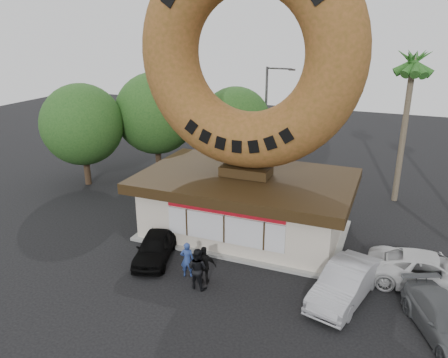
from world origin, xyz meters
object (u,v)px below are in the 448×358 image
person_left (187,260)px  person_center (197,268)px  giant_donut (248,54)px  car_grey (446,320)px  street_lamp (268,116)px  car_black (155,247)px  donut_shop (245,202)px  car_silver (345,283)px  car_white (431,271)px  person_right (204,266)px

person_left → person_center: size_ratio=0.90×
giant_donut → car_grey: size_ratio=2.51×
street_lamp → person_center: 16.37m
giant_donut → car_black: 10.35m
donut_shop → car_grey: (9.63, -5.29, -1.11)m
car_silver → street_lamp: bearing=132.8°
donut_shop → person_center: donut_shop is taller
donut_shop → person_center: 5.93m
car_black → car_grey: 12.72m
giant_donut → car_white: 12.87m
person_center → car_black: bearing=-18.5°
car_grey → car_white: bearing=72.2°
person_right → car_grey: (9.58, 0.19, -0.24)m
car_black → person_right: bearing=-34.2°
giant_donut → street_lamp: giant_donut is taller
giant_donut → car_white: (9.24, -1.98, -8.74)m
person_right → car_silver: (5.86, 1.14, -0.14)m
car_grey → car_black: bearing=151.8°
street_lamp → person_right: 16.02m
street_lamp → person_right: street_lamp is taller
street_lamp → car_black: size_ratio=2.07×
car_black → street_lamp: bearing=69.6°
person_right → car_white: (9.19, 3.52, -0.16)m
car_black → car_grey: (12.69, -0.85, -0.00)m
car_grey → car_silver: bearing=141.4°
giant_donut → person_right: size_ratio=6.31×
person_right → car_white: size_ratio=0.34×
person_right → person_left: bearing=-29.7°
giant_donut → person_right: (0.05, -5.50, -8.58)m
donut_shop → person_left: bearing=-100.1°
street_lamp → car_grey: (11.48, -15.31, -3.83)m
car_silver → car_black: bearing=-165.0°
street_lamp → car_silver: 16.75m
donut_shop → person_left: (-0.93, -5.22, -0.92)m
donut_shop → street_lamp: bearing=100.5°
donut_shop → car_grey: size_ratio=2.48×
person_left → person_right: (0.98, -0.26, 0.06)m
street_lamp → donut_shop: bearing=-79.5°
giant_donut → donut_shop: bearing=-90.0°
person_right → car_silver: 5.97m
person_center → donut_shop: bearing=-83.7°
person_center → car_silver: size_ratio=0.40×
donut_shop → person_right: (0.05, -5.48, -0.87)m
person_right → car_black: bearing=-33.0°
person_center → car_white: (9.35, 3.91, -0.20)m
person_right → car_white: person_right is taller
giant_donut → street_lamp: (-1.86, 10.00, -4.99)m
donut_shop → person_right: 5.55m
street_lamp → person_center: (1.75, -15.89, -3.55)m
donut_shop → person_left: donut_shop is taller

